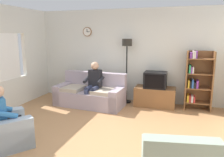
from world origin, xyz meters
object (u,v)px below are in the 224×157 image
object	(u,v)px
tv	(155,80)
armchair_near_window	(1,131)
floor_lamp	(127,53)
person_on_couch	(94,82)
tv_stand	(155,97)
bookshelf	(197,80)
person_in_left_armchair	(5,113)
couch	(90,94)

from	to	relation	value
tv	armchair_near_window	xyz separation A→B (m)	(-2.32, -3.10, -0.46)
floor_lamp	tv	bearing A→B (deg)	-8.34
tv	person_on_couch	world-z (taller)	person_on_couch
tv_stand	tv	size ratio (longest dim) A/B	1.83
person_on_couch	bookshelf	bearing A→B (deg)	13.68
tv_stand	armchair_near_window	bearing A→B (deg)	-126.54
person_in_left_armchair	tv_stand	bearing A→B (deg)	53.46
armchair_near_window	person_in_left_armchair	world-z (taller)	person_in_left_armchair
tv_stand	armchair_near_window	world-z (taller)	armchair_near_window
armchair_near_window	person_in_left_armchair	distance (m)	0.33
person_in_left_armchair	person_on_couch	bearing A→B (deg)	74.95
tv_stand	floor_lamp	xyz separation A→B (m)	(-0.84, 0.10, 1.19)
couch	armchair_near_window	xyz separation A→B (m)	(-0.57, -2.66, -0.02)
tv_stand	floor_lamp	size ratio (longest dim) A/B	0.59
tv	person_in_left_armchair	size ratio (longest dim) A/B	0.54
tv_stand	bookshelf	distance (m)	1.19
floor_lamp	person_in_left_armchair	bearing A→B (deg)	-114.26
bookshelf	armchair_near_window	world-z (taller)	bookshelf
tv	person_in_left_armchair	bearing A→B (deg)	-126.76
bookshelf	person_in_left_armchair	world-z (taller)	bookshelf
tv	floor_lamp	distance (m)	1.10
tv	floor_lamp	bearing A→B (deg)	171.66
person_in_left_armchair	tv	bearing A→B (deg)	53.24
floor_lamp	person_in_left_armchair	xyz separation A→B (m)	(-1.42, -3.15, -0.85)
armchair_near_window	person_on_couch	size ratio (longest dim) A/B	0.95
tv	armchair_near_window	bearing A→B (deg)	-126.75
couch	bookshelf	world-z (taller)	bookshelf
couch	person_on_couch	world-z (taller)	person_on_couch
tv	bookshelf	distance (m)	1.07
couch	bookshelf	xyz separation A→B (m)	(2.81, 0.54, 0.48)
couch	person_in_left_armchair	size ratio (longest dim) A/B	1.74
couch	tv	bearing A→B (deg)	14.19
person_on_couch	person_in_left_armchair	size ratio (longest dim) A/B	1.11
bookshelf	person_in_left_armchair	size ratio (longest dim) A/B	1.39
bookshelf	person_on_couch	bearing A→B (deg)	-166.32
armchair_near_window	bookshelf	bearing A→B (deg)	43.41
couch	bookshelf	distance (m)	2.90
tv	armchair_near_window	distance (m)	3.90
couch	tv_stand	world-z (taller)	couch
person_on_couch	person_in_left_armchair	xyz separation A→B (m)	(-0.67, -2.48, -0.09)
floor_lamp	person_on_couch	bearing A→B (deg)	-138.24
person_in_left_armchair	armchair_near_window	bearing A→B (deg)	-126.55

